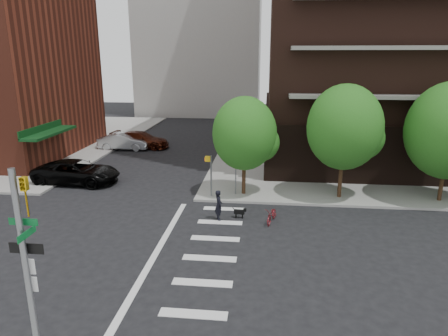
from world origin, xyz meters
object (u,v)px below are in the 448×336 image
fire_hydrant (24,183)px  scooter (272,215)px  parked_car_black (77,172)px  parked_car_maroon (140,140)px  dog_walker (219,205)px  parked_car_silver (124,141)px  traffic_signal (32,299)px

fire_hydrant → scooter: fire_hydrant is taller
parked_car_black → parked_car_maroon: 11.48m
fire_hydrant → parked_car_maroon: (3.67, 13.45, 0.26)m
dog_walker → parked_car_black: bearing=41.8°
fire_hydrant → parked_car_black: 3.37m
parked_car_maroon → scooter: size_ratio=3.36×
fire_hydrant → parked_car_silver: 12.81m
scooter → dog_walker: 2.92m
scooter → dog_walker: (-2.89, 0.04, 0.42)m
parked_car_black → dog_walker: bearing=-114.4°
fire_hydrant → parked_car_maroon: bearing=74.7°
parked_car_black → parked_car_silver: parked_car_black is taller
parked_car_maroon → parked_car_silver: (-1.37, -0.85, -0.02)m
parked_car_maroon → scooter: parked_car_maroon is taller
traffic_signal → parked_car_black: size_ratio=1.01×
fire_hydrant → parked_car_silver: parked_car_silver is taller
parked_car_black → scooter: parked_car_black is taller
parked_car_silver → dog_walker: bearing=-146.6°
fire_hydrant → parked_car_maroon: parked_car_maroon is taller
fire_hydrant → parked_car_maroon: size_ratio=0.13×
parked_car_silver → dog_walker: 19.48m
scooter → dog_walker: size_ratio=0.97×
parked_car_silver → scooter: bearing=-140.3°
fire_hydrant → dog_walker: dog_walker is taller
traffic_signal → fire_hydrant: traffic_signal is taller
parked_car_black → parked_car_silver: size_ratio=1.24×
fire_hydrant → parked_car_black: parked_car_black is taller
scooter → parked_car_black: bearing=172.7°
scooter → parked_car_silver: bearing=145.7°
scooter → fire_hydrant: bearing=-177.3°
parked_car_silver → scooter: 21.29m
fire_hydrant → parked_car_silver: bearing=79.7°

